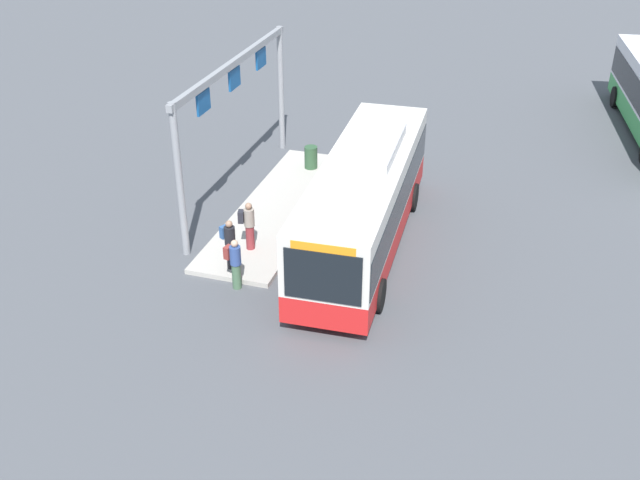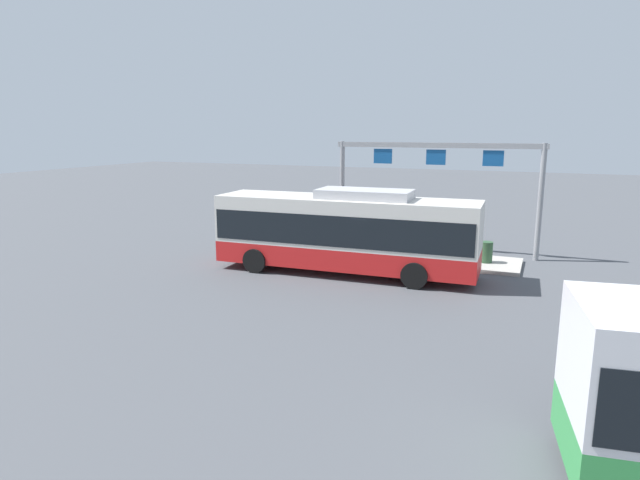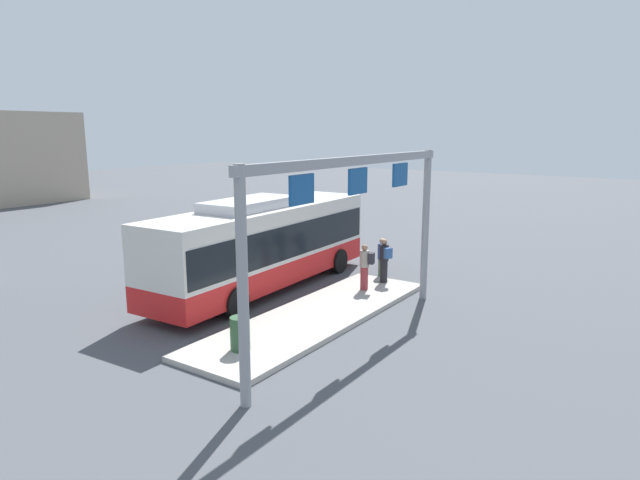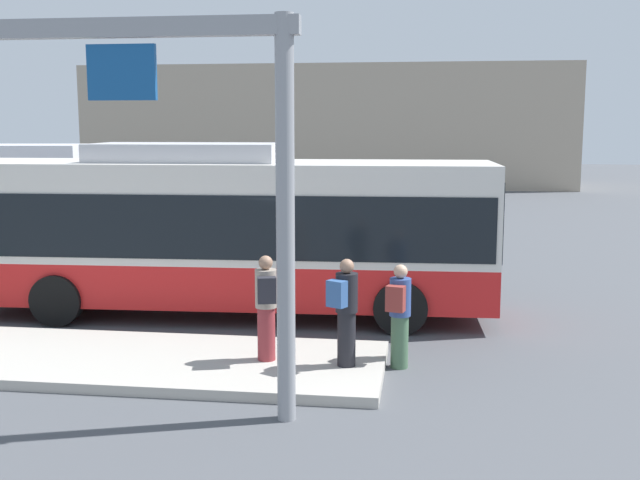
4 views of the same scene
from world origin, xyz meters
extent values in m
plane|color=#4C4F54|center=(0.00, 0.00, 0.00)|extent=(120.00, 120.00, 0.00)
cube|color=#B2ADA3|center=(-1.63, -3.51, 0.08)|extent=(10.00, 2.80, 0.16)
cube|color=red|center=(0.00, 0.00, 0.77)|extent=(10.65, 2.96, 0.85)
cube|color=silver|center=(0.00, 0.00, 2.15)|extent=(10.65, 2.96, 1.90)
cube|color=black|center=(0.00, 0.00, 1.95)|extent=(10.44, 2.99, 1.20)
cube|color=black|center=(5.29, 0.23, 2.05)|extent=(0.13, 2.12, 1.50)
cube|color=#B7B7BC|center=(-0.79, -0.03, 3.28)|extent=(3.77, 1.91, 0.36)
cube|color=orange|center=(5.22, 0.23, 2.90)|extent=(0.20, 1.75, 0.28)
cylinder|color=black|center=(3.42, 1.35, 0.50)|extent=(1.01, 0.34, 1.00)
cylinder|color=black|center=(3.53, -1.05, 0.50)|extent=(1.01, 0.34, 1.00)
cylinder|color=black|center=(-3.13, 1.06, 0.50)|extent=(1.01, 0.34, 1.00)
cylinder|color=black|center=(-3.02, -1.33, 0.50)|extent=(1.01, 0.34, 1.00)
cylinder|color=black|center=(2.78, -3.54, 0.58)|extent=(0.38, 0.38, 0.85)
cylinder|color=black|center=(2.78, -3.54, 1.31)|extent=(0.46, 0.46, 0.60)
sphere|color=#9E755B|center=(2.78, -3.54, 1.72)|extent=(0.22, 0.22, 0.22)
cube|color=#335993|center=(2.66, -3.77, 1.34)|extent=(0.33, 0.29, 0.40)
cylinder|color=#476B4C|center=(3.58, -3.03, 0.42)|extent=(0.34, 0.34, 0.85)
cylinder|color=#334C8C|center=(3.58, -3.03, 1.15)|extent=(0.41, 0.41, 0.60)
sphere|color=tan|center=(3.58, -3.03, 1.56)|extent=(0.22, 0.22, 0.22)
cube|color=maroon|center=(3.52, -3.28, 1.18)|extent=(0.32, 0.24, 0.40)
cylinder|color=maroon|center=(1.50, -3.41, 0.58)|extent=(0.34, 0.34, 0.85)
cylinder|color=gray|center=(1.50, -3.41, 1.31)|extent=(0.42, 0.42, 0.60)
sphere|color=#9E755B|center=(1.50, -3.41, 1.72)|extent=(0.22, 0.22, 0.22)
cube|color=#26262D|center=(1.57, -3.66, 1.34)|extent=(0.32, 0.25, 0.40)
cylinder|color=gray|center=(-7.13, -5.41, 2.60)|extent=(0.24, 0.24, 5.20)
cylinder|color=gray|center=(2.19, -5.41, 2.60)|extent=(0.24, 0.24, 5.20)
cube|color=gray|center=(-2.47, -5.41, 5.05)|extent=(9.72, 0.20, 0.24)
cube|color=#144C8C|center=(-5.04, -5.41, 4.50)|extent=(0.90, 0.08, 0.70)
cube|color=#144C8C|center=(-2.47, -5.41, 4.50)|extent=(0.90, 0.08, 0.70)
cube|color=#144C8C|center=(0.09, -5.41, 4.50)|extent=(0.90, 0.08, 0.70)
cylinder|color=#2D5133|center=(-5.18, -3.48, 0.61)|extent=(0.52, 0.52, 0.90)
camera|label=1|loc=(21.16, 5.11, 12.75)|focal=42.20mm
camera|label=2|loc=(-7.39, 19.99, 5.76)|focal=30.19mm
camera|label=3|loc=(-15.29, -12.89, 5.86)|focal=30.90mm
camera|label=4|loc=(3.94, -15.01, 3.87)|focal=43.52mm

